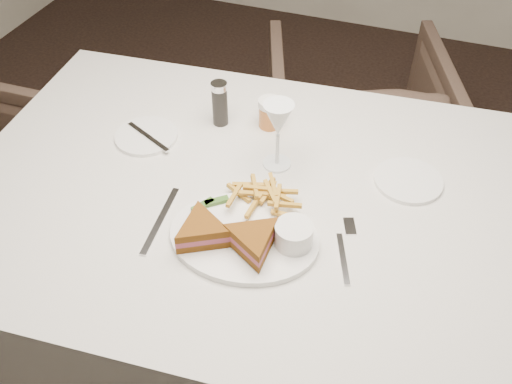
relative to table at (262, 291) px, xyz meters
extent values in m
cube|color=silver|center=(0.00, 0.00, 0.00)|extent=(1.51, 1.07, 0.75)
imported|color=#45342A|center=(0.05, 0.93, -0.04)|extent=(0.82, 0.79, 0.67)
ellipsoid|color=white|center=(0.01, -0.15, 0.38)|extent=(0.34, 0.27, 0.01)
cube|color=silver|center=(-0.18, -0.16, 0.38)|extent=(0.04, 0.21, 0.00)
cylinder|color=white|center=(-0.35, 0.09, 0.38)|extent=(0.16, 0.16, 0.01)
cylinder|color=white|center=(0.31, 0.15, 0.38)|extent=(0.16, 0.16, 0.01)
cylinder|color=black|center=(-0.19, 0.22, 0.44)|extent=(0.04, 0.04, 0.12)
cylinder|color=#B2632A|center=(-0.07, 0.25, 0.42)|extent=(0.06, 0.06, 0.08)
cube|color=#335C20|center=(-0.08, -0.08, 0.40)|extent=(0.05, 0.05, 0.01)
cube|color=#335C20|center=(-0.11, -0.10, 0.40)|extent=(0.04, 0.06, 0.01)
cylinder|color=white|center=(0.11, -0.13, 0.42)|extent=(0.08, 0.08, 0.05)
camera|label=1|loc=(0.30, -0.89, 1.28)|focal=40.00mm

